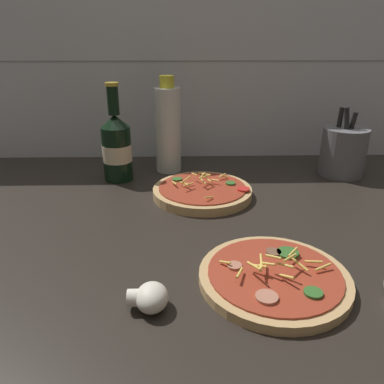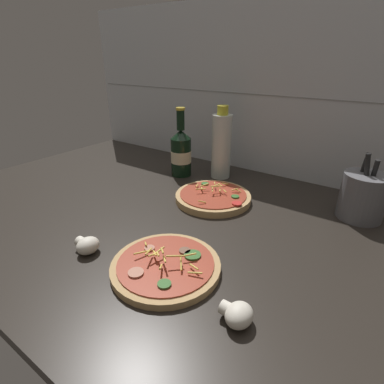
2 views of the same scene
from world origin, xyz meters
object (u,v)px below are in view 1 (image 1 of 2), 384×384
(utensil_crock, at_px, (343,151))
(oil_bottle, at_px, (168,129))
(mushroom_right, at_px, (150,297))
(pizza_near, at_px, (274,277))
(beer_bottle, at_px, (117,146))
(pizza_far, at_px, (204,191))

(utensil_crock, bearing_deg, oil_bottle, 174.35)
(oil_bottle, height_order, mushroom_right, oil_bottle)
(oil_bottle, distance_m, utensil_crock, 0.46)
(pizza_near, relative_size, beer_bottle, 0.93)
(pizza_far, xyz_separation_m, utensil_crock, (0.37, 0.14, 0.05))
(beer_bottle, relative_size, utensil_crock, 1.34)
(beer_bottle, bearing_deg, mushroom_right, -76.70)
(pizza_near, relative_size, oil_bottle, 0.90)
(pizza_far, xyz_separation_m, oil_bottle, (-0.08, 0.18, 0.10))
(utensil_crock, bearing_deg, pizza_near, -121.34)
(pizza_near, xyz_separation_m, oil_bottle, (-0.17, 0.51, 0.11))
(mushroom_right, bearing_deg, pizza_near, 16.80)
(pizza_far, xyz_separation_m, mushroom_right, (-0.09, -0.38, 0.01))
(oil_bottle, relative_size, mushroom_right, 4.58)
(pizza_near, height_order, pizza_far, same)
(pizza_near, height_order, beer_bottle, beer_bottle)
(mushroom_right, bearing_deg, beer_bottle, 103.30)
(beer_bottle, xyz_separation_m, mushroom_right, (0.12, -0.50, -0.07))
(beer_bottle, xyz_separation_m, utensil_crock, (0.58, 0.02, -0.02))
(beer_bottle, bearing_deg, pizza_near, -56.29)
(pizza_near, distance_m, beer_bottle, 0.54)
(pizza_far, distance_m, oil_bottle, 0.23)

